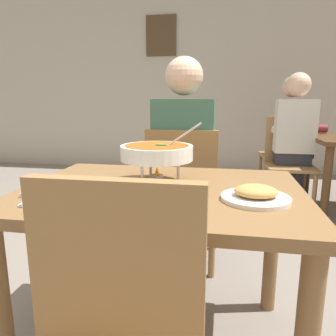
{
  "coord_description": "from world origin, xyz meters",
  "views": [
    {
      "loc": [
        0.24,
        -1.21,
        1.07
      ],
      "look_at": [
        0.0,
        0.15,
        0.77
      ],
      "focal_mm": 34.38,
      "sensor_mm": 36.0,
      "label": 1
    }
  ],
  "objects_px": {
    "curry_bowl": "(157,153)",
    "patron_bg_right": "(294,134)",
    "chair_bg_right": "(288,157)",
    "appetizer_plate": "(256,195)",
    "dining_table_main": "(162,216)",
    "chair_diner_main": "(183,191)",
    "diner_main": "(184,153)",
    "chair_bg_left": "(290,149)",
    "patron_bg_left": "(293,129)",
    "rice_plate": "(126,202)",
    "sauce_dish": "(94,186)"
  },
  "relations": [
    {
      "from": "patron_bg_left",
      "to": "patron_bg_right",
      "type": "xyz_separation_m",
      "value": [
        -0.09,
        -0.48,
        0.0
      ]
    },
    {
      "from": "sauce_dish",
      "to": "patron_bg_right",
      "type": "distance_m",
      "value": 2.39
    },
    {
      "from": "curry_bowl",
      "to": "sauce_dish",
      "type": "height_order",
      "value": "curry_bowl"
    },
    {
      "from": "dining_table_main",
      "to": "patron_bg_left",
      "type": "height_order",
      "value": "patron_bg_left"
    },
    {
      "from": "dining_table_main",
      "to": "chair_bg_right",
      "type": "height_order",
      "value": "chair_bg_right"
    },
    {
      "from": "chair_bg_left",
      "to": "patron_bg_right",
      "type": "xyz_separation_m",
      "value": [
        -0.09,
        -0.56,
        0.24
      ]
    },
    {
      "from": "diner_main",
      "to": "patron_bg_left",
      "type": "bearing_deg",
      "value": 61.08
    },
    {
      "from": "rice_plate",
      "to": "chair_bg_right",
      "type": "xyz_separation_m",
      "value": [
        0.93,
        2.3,
        -0.23
      ]
    },
    {
      "from": "chair_bg_left",
      "to": "sauce_dish",
      "type": "bearing_deg",
      "value": -115.21
    },
    {
      "from": "sauce_dish",
      "to": "chair_bg_left",
      "type": "height_order",
      "value": "chair_bg_left"
    },
    {
      "from": "chair_bg_left",
      "to": "patron_bg_left",
      "type": "distance_m",
      "value": 0.25
    },
    {
      "from": "dining_table_main",
      "to": "sauce_dish",
      "type": "xyz_separation_m",
      "value": [
        -0.26,
        -0.05,
        0.13
      ]
    },
    {
      "from": "dining_table_main",
      "to": "patron_bg_right",
      "type": "xyz_separation_m",
      "value": [
        0.9,
        2.03,
        0.14
      ]
    },
    {
      "from": "curry_bowl",
      "to": "patron_bg_right",
      "type": "distance_m",
      "value": 2.17
    },
    {
      "from": "chair_bg_left",
      "to": "patron_bg_left",
      "type": "height_order",
      "value": "patron_bg_left"
    },
    {
      "from": "patron_bg_left",
      "to": "chair_bg_right",
      "type": "bearing_deg",
      "value": -104.21
    },
    {
      "from": "diner_main",
      "to": "patron_bg_right",
      "type": "xyz_separation_m",
      "value": [
        0.9,
        1.3,
        0.0
      ]
    },
    {
      "from": "chair_bg_left",
      "to": "chair_bg_right",
      "type": "height_order",
      "value": "same"
    },
    {
      "from": "dining_table_main",
      "to": "chair_bg_left",
      "type": "relative_size",
      "value": 1.23
    },
    {
      "from": "patron_bg_right",
      "to": "diner_main",
      "type": "bearing_deg",
      "value": -124.55
    },
    {
      "from": "curry_bowl",
      "to": "chair_bg_left",
      "type": "relative_size",
      "value": 0.37
    },
    {
      "from": "sauce_dish",
      "to": "rice_plate",
      "type": "bearing_deg",
      "value": -45.47
    },
    {
      "from": "rice_plate",
      "to": "patron_bg_left",
      "type": "distance_m",
      "value": 2.96
    },
    {
      "from": "chair_bg_right",
      "to": "appetizer_plate",
      "type": "bearing_deg",
      "value": -103.46
    },
    {
      "from": "chair_diner_main",
      "to": "rice_plate",
      "type": "xyz_separation_m",
      "value": [
        -0.07,
        -0.95,
        0.23
      ]
    },
    {
      "from": "patron_bg_left",
      "to": "patron_bg_right",
      "type": "relative_size",
      "value": 1.0
    },
    {
      "from": "appetizer_plate",
      "to": "chair_bg_right",
      "type": "bearing_deg",
      "value": 76.54
    },
    {
      "from": "rice_plate",
      "to": "patron_bg_right",
      "type": "height_order",
      "value": "patron_bg_right"
    },
    {
      "from": "diner_main",
      "to": "chair_bg_left",
      "type": "height_order",
      "value": "diner_main"
    },
    {
      "from": "chair_bg_right",
      "to": "rice_plate",
      "type": "bearing_deg",
      "value": -112.13
    },
    {
      "from": "curry_bowl",
      "to": "sauce_dish",
      "type": "relative_size",
      "value": 3.69
    },
    {
      "from": "chair_diner_main",
      "to": "patron_bg_right",
      "type": "distance_m",
      "value": 1.63
    },
    {
      "from": "chair_bg_left",
      "to": "chair_bg_right",
      "type": "distance_m",
      "value": 0.56
    },
    {
      "from": "appetizer_plate",
      "to": "patron_bg_right",
      "type": "relative_size",
      "value": 0.18
    },
    {
      "from": "chair_bg_right",
      "to": "patron_bg_left",
      "type": "bearing_deg",
      "value": 75.79
    },
    {
      "from": "curry_bowl",
      "to": "sauce_dish",
      "type": "distance_m",
      "value": 0.29
    },
    {
      "from": "chair_bg_right",
      "to": "patron_bg_left",
      "type": "xyz_separation_m",
      "value": [
        0.12,
        0.47,
        0.24
      ]
    },
    {
      "from": "dining_table_main",
      "to": "diner_main",
      "type": "xyz_separation_m",
      "value": [
        0.0,
        0.73,
        0.14
      ]
    },
    {
      "from": "dining_table_main",
      "to": "chair_diner_main",
      "type": "relative_size",
      "value": 1.23
    },
    {
      "from": "chair_diner_main",
      "to": "patron_bg_right",
      "type": "height_order",
      "value": "patron_bg_right"
    },
    {
      "from": "patron_bg_left",
      "to": "appetizer_plate",
      "type": "bearing_deg",
      "value": -103.6
    },
    {
      "from": "rice_plate",
      "to": "patron_bg_right",
      "type": "relative_size",
      "value": 0.18
    },
    {
      "from": "chair_diner_main",
      "to": "appetizer_plate",
      "type": "distance_m",
      "value": 0.9
    },
    {
      "from": "sauce_dish",
      "to": "chair_bg_right",
      "type": "relative_size",
      "value": 0.1
    },
    {
      "from": "chair_diner_main",
      "to": "curry_bowl",
      "type": "bearing_deg",
      "value": -93.12
    },
    {
      "from": "dining_table_main",
      "to": "diner_main",
      "type": "bearing_deg",
      "value": 90.0
    },
    {
      "from": "diner_main",
      "to": "appetizer_plate",
      "type": "bearing_deg",
      "value": -66.88
    },
    {
      "from": "curry_bowl",
      "to": "patron_bg_left",
      "type": "height_order",
      "value": "patron_bg_left"
    },
    {
      "from": "sauce_dish",
      "to": "chair_diner_main",
      "type": "bearing_deg",
      "value": 70.8
    },
    {
      "from": "rice_plate",
      "to": "chair_bg_left",
      "type": "distance_m",
      "value": 3.04
    }
  ]
}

